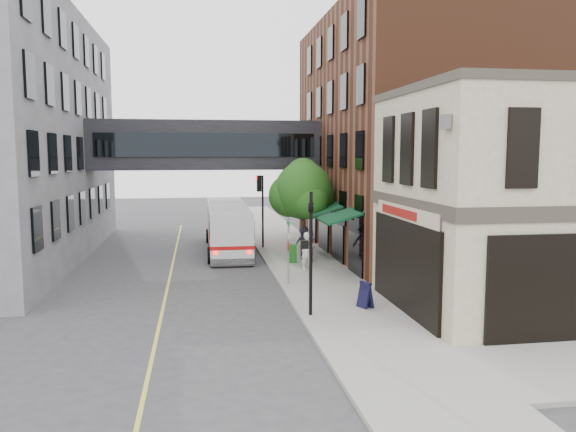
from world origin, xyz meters
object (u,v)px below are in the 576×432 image
object	(u,v)px
pedestrian_c	(304,243)
newspaper_box	(292,253)
bus	(228,225)
pedestrian_b	(311,246)
sandwich_board	(365,295)
pedestrian_a	(307,251)

from	to	relation	value
pedestrian_c	newspaper_box	distance (m)	1.23
bus	pedestrian_b	size ratio (longest dim) A/B	6.19
newspaper_box	sandwich_board	world-z (taller)	sandwich_board
pedestrian_b	pedestrian_c	distance (m)	0.86
newspaper_box	sandwich_board	size ratio (longest dim) A/B	0.96
bus	pedestrian_b	bearing A→B (deg)	-49.77
pedestrian_a	pedestrian_b	world-z (taller)	pedestrian_a
pedestrian_c	newspaper_box	bearing A→B (deg)	-145.92
pedestrian_a	sandwich_board	distance (m)	7.47
pedestrian_b	sandwich_board	world-z (taller)	pedestrian_b
bus	sandwich_board	distance (m)	14.96
sandwich_board	pedestrian_b	bearing A→B (deg)	68.36
pedestrian_c	pedestrian_b	bearing A→B (deg)	-86.85
pedestrian_b	pedestrian_a	bearing A→B (deg)	-95.79
pedestrian_c	newspaper_box	xyz separation A→B (m)	(-0.80, -0.82, -0.43)
pedestrian_a	sandwich_board	world-z (taller)	pedestrian_a
pedestrian_a	pedestrian_b	xyz separation A→B (m)	(0.56, 1.85, -0.08)
bus	newspaper_box	distance (m)	6.00
pedestrian_c	pedestrian_a	bearing A→B (deg)	-108.74
pedestrian_a	sandwich_board	xyz separation A→B (m)	(0.79, -7.41, -0.44)
pedestrian_c	sandwich_board	bearing A→B (deg)	-98.97
pedestrian_c	newspaper_box	size ratio (longest dim) A/B	1.88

